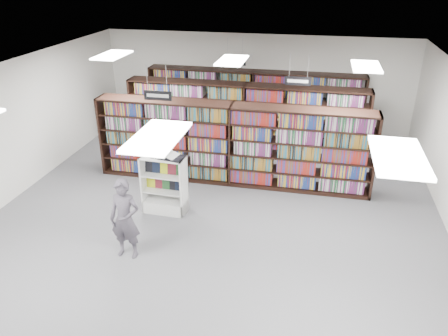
% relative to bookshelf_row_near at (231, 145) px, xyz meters
% --- Properties ---
extents(floor, '(12.00, 12.00, 0.00)m').
position_rel_bookshelf_row_near_xyz_m(floor, '(0.00, -2.00, -1.05)').
color(floor, '#535358').
rests_on(floor, ground).
extents(ceiling, '(10.00, 12.00, 0.10)m').
position_rel_bookshelf_row_near_xyz_m(ceiling, '(0.00, -2.00, 2.15)').
color(ceiling, silver).
rests_on(ceiling, wall_back).
extents(wall_back, '(10.00, 0.10, 3.20)m').
position_rel_bookshelf_row_near_xyz_m(wall_back, '(0.00, 4.00, 0.55)').
color(wall_back, white).
rests_on(wall_back, ground).
extents(wall_left, '(0.10, 12.00, 3.20)m').
position_rel_bookshelf_row_near_xyz_m(wall_left, '(-5.00, -2.00, 0.55)').
color(wall_left, white).
rests_on(wall_left, ground).
extents(bookshelf_row_near, '(7.00, 0.60, 2.10)m').
position_rel_bookshelf_row_near_xyz_m(bookshelf_row_near, '(0.00, 0.00, 0.00)').
color(bookshelf_row_near, black).
rests_on(bookshelf_row_near, floor).
extents(bookshelf_row_mid, '(7.00, 0.60, 2.10)m').
position_rel_bookshelf_row_near_xyz_m(bookshelf_row_mid, '(0.00, 2.00, 0.00)').
color(bookshelf_row_mid, black).
rests_on(bookshelf_row_mid, floor).
extents(bookshelf_row_far, '(7.00, 0.60, 2.10)m').
position_rel_bookshelf_row_near_xyz_m(bookshelf_row_far, '(0.00, 3.70, 0.00)').
color(bookshelf_row_far, black).
rests_on(bookshelf_row_far, floor).
extents(aisle_sign_left, '(0.65, 0.02, 0.80)m').
position_rel_bookshelf_row_near_xyz_m(aisle_sign_left, '(-1.50, -1.00, 1.48)').
color(aisle_sign_left, '#B2B2B7').
rests_on(aisle_sign_left, ceiling).
extents(aisle_sign_right, '(0.65, 0.02, 0.80)m').
position_rel_bookshelf_row_near_xyz_m(aisle_sign_right, '(1.50, 1.00, 1.48)').
color(aisle_sign_right, '#B2B2B7').
rests_on(aisle_sign_right, ceiling).
extents(aisle_sign_center, '(0.65, 0.02, 0.80)m').
position_rel_bookshelf_row_near_xyz_m(aisle_sign_center, '(-0.50, 3.00, 1.48)').
color(aisle_sign_center, '#B2B2B7').
rests_on(aisle_sign_center, ceiling).
extents(troffer_front_center, '(0.60, 1.20, 0.04)m').
position_rel_bookshelf_row_near_xyz_m(troffer_front_center, '(0.00, -5.00, 2.11)').
color(troffer_front_center, white).
rests_on(troffer_front_center, ceiling).
extents(troffer_front_right, '(0.60, 1.20, 0.04)m').
position_rel_bookshelf_row_near_xyz_m(troffer_front_right, '(3.00, -5.00, 2.11)').
color(troffer_front_right, white).
rests_on(troffer_front_right, ceiling).
extents(troffer_back_left, '(0.60, 1.20, 0.04)m').
position_rel_bookshelf_row_near_xyz_m(troffer_back_left, '(-3.00, 0.00, 2.11)').
color(troffer_back_left, white).
rests_on(troffer_back_left, ceiling).
extents(troffer_back_center, '(0.60, 1.20, 0.04)m').
position_rel_bookshelf_row_near_xyz_m(troffer_back_center, '(0.00, 0.00, 2.11)').
color(troffer_back_center, white).
rests_on(troffer_back_center, ceiling).
extents(troffer_back_right, '(0.60, 1.20, 0.04)m').
position_rel_bookshelf_row_near_xyz_m(troffer_back_right, '(3.00, 0.00, 2.11)').
color(troffer_back_right, white).
rests_on(troffer_back_right, ceiling).
extents(endcap_display, '(0.99, 0.52, 1.37)m').
position_rel_bookshelf_row_near_xyz_m(endcap_display, '(-1.18, -1.74, -0.58)').
color(endcap_display, silver).
rests_on(endcap_display, floor).
extents(open_book, '(0.76, 0.53, 0.13)m').
position_rel_bookshelf_row_near_xyz_m(open_book, '(-1.07, -1.76, 0.35)').
color(open_book, black).
rests_on(open_book, endcap_display).
extents(shopper, '(0.60, 0.40, 1.64)m').
position_rel_bookshelf_row_near_xyz_m(shopper, '(-1.35, -3.53, -0.23)').
color(shopper, '#4A454F').
rests_on(shopper, floor).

